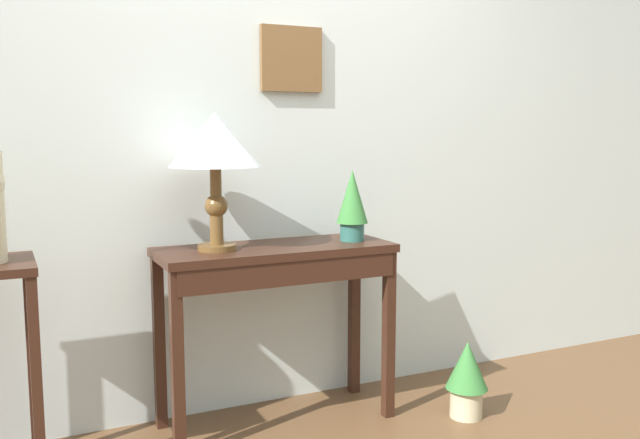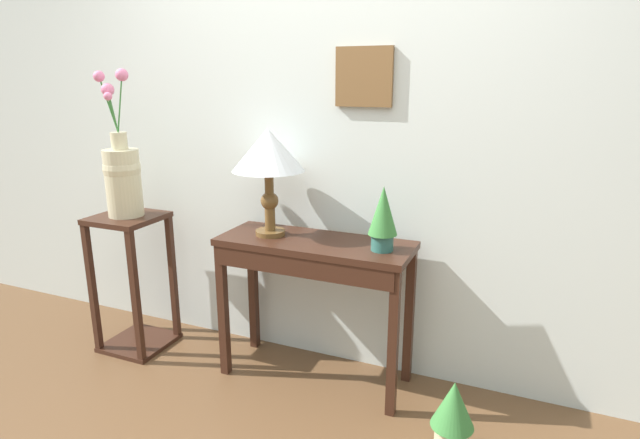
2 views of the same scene
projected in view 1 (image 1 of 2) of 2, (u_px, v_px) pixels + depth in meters
back_wall_with_art at (247, 103)px, 3.08m from camera, size 9.00×0.13×2.80m
console_table at (277, 277)px, 2.92m from camera, size 1.01×0.39×0.79m
table_lamp at (215, 145)px, 2.75m from camera, size 0.38×0.38×0.56m
potted_plant_on_console at (352, 202)px, 3.03m from camera, size 0.14×0.14×0.32m
potted_plant_floor at (467, 376)px, 3.04m from camera, size 0.19×0.19×0.35m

